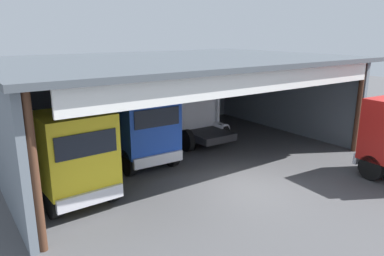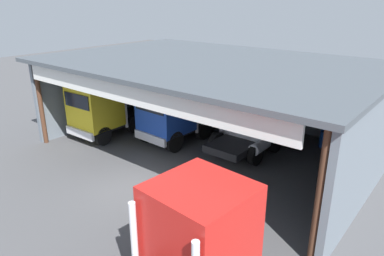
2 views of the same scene
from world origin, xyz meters
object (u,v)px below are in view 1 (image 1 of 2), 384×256
(truck_white_left_bay, at_px, (191,107))
(oil_drum, at_px, (202,117))
(truck_yellow_center_right_bay, at_px, (71,155))
(truck_blue_center_left_bay, at_px, (141,128))
(tool_cart, at_px, (209,115))

(truck_white_left_bay, bearing_deg, oil_drum, 44.97)
(truck_yellow_center_right_bay, xyz_separation_m, truck_white_left_bay, (7.59, 3.69, 0.22))
(truck_blue_center_left_bay, relative_size, oil_drum, 5.58)
(truck_yellow_center_right_bay, relative_size, tool_cart, 4.87)
(oil_drum, height_order, tool_cart, tool_cart)
(truck_blue_center_left_bay, bearing_deg, oil_drum, -143.58)
(oil_drum, distance_m, tool_cart, 0.57)
(truck_yellow_center_right_bay, distance_m, oil_drum, 12.46)
(truck_blue_center_left_bay, relative_size, tool_cart, 5.02)
(truck_white_left_bay, relative_size, oil_drum, 4.65)
(truck_blue_center_left_bay, bearing_deg, truck_yellow_center_right_bay, 28.80)
(truck_blue_center_left_bay, xyz_separation_m, tool_cart, (7.43, 4.71, -1.24))
(truck_yellow_center_right_bay, bearing_deg, truck_blue_center_left_bay, -155.38)
(oil_drum, bearing_deg, truck_white_left_bay, -135.36)
(truck_yellow_center_right_bay, distance_m, truck_white_left_bay, 8.44)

